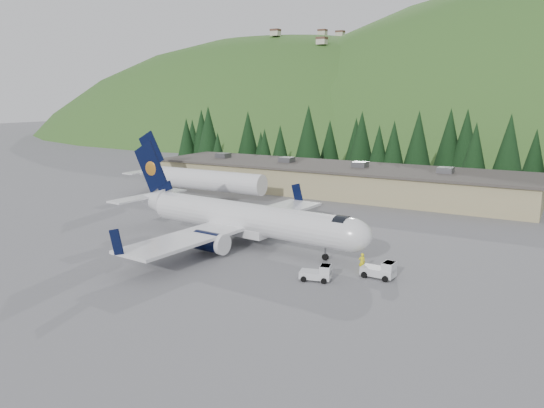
{
  "coord_description": "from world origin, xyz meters",
  "views": [
    {
      "loc": [
        33.31,
        -52.29,
        17.68
      ],
      "look_at": [
        0.0,
        6.0,
        4.0
      ],
      "focal_mm": 35.0,
      "sensor_mm": 36.0,
      "label": 1
    }
  ],
  "objects_px": {
    "baggage_tug_b": "(381,270)",
    "ramp_worker": "(362,262)",
    "second_airliner": "(195,178)",
    "airliner": "(240,218)",
    "terminal_building": "(334,179)",
    "baggage_tug_a": "(318,273)"
  },
  "relations": [
    {
      "from": "second_airliner",
      "to": "airliner",
      "type": "bearing_deg",
      "value": -42.53
    },
    {
      "from": "baggage_tug_a",
      "to": "ramp_worker",
      "type": "distance_m",
      "value": 5.57
    },
    {
      "from": "second_airliner",
      "to": "baggage_tug_a",
      "type": "height_order",
      "value": "second_airliner"
    },
    {
      "from": "airliner",
      "to": "baggage_tug_a",
      "type": "relative_size",
      "value": 10.97
    },
    {
      "from": "baggage_tug_b",
      "to": "ramp_worker",
      "type": "height_order",
      "value": "ramp_worker"
    },
    {
      "from": "baggage_tug_a",
      "to": "baggage_tug_b",
      "type": "xyz_separation_m",
      "value": [
        5.11,
        3.74,
        0.07
      ]
    },
    {
      "from": "baggage_tug_b",
      "to": "terminal_building",
      "type": "distance_m",
      "value": 47.45
    },
    {
      "from": "terminal_building",
      "to": "baggage_tug_a",
      "type": "bearing_deg",
      "value": -68.55
    },
    {
      "from": "baggage_tug_b",
      "to": "ramp_worker",
      "type": "xyz_separation_m",
      "value": [
        -2.42,
        1.12,
        0.17
      ]
    },
    {
      "from": "ramp_worker",
      "to": "baggage_tug_a",
      "type": "bearing_deg",
      "value": 26.47
    },
    {
      "from": "baggage_tug_b",
      "to": "ramp_worker",
      "type": "distance_m",
      "value": 2.67
    },
    {
      "from": "terminal_building",
      "to": "baggage_tug_b",
      "type": "bearing_deg",
      "value": -61.13
    },
    {
      "from": "airliner",
      "to": "terminal_building",
      "type": "height_order",
      "value": "airliner"
    },
    {
      "from": "second_airliner",
      "to": "baggage_tug_a",
      "type": "relative_size",
      "value": 8.42
    },
    {
      "from": "terminal_building",
      "to": "ramp_worker",
      "type": "distance_m",
      "value": 45.32
    },
    {
      "from": "airliner",
      "to": "ramp_worker",
      "type": "relative_size",
      "value": 18.82
    },
    {
      "from": "airliner",
      "to": "terminal_building",
      "type": "distance_m",
      "value": 38.12
    },
    {
      "from": "second_airliner",
      "to": "baggage_tug_a",
      "type": "distance_m",
      "value": 47.79
    },
    {
      "from": "baggage_tug_a",
      "to": "terminal_building",
      "type": "height_order",
      "value": "terminal_building"
    },
    {
      "from": "terminal_building",
      "to": "second_airliner",
      "type": "bearing_deg",
      "value": -141.22
    },
    {
      "from": "airliner",
      "to": "baggage_tug_b",
      "type": "height_order",
      "value": "airliner"
    },
    {
      "from": "second_airliner",
      "to": "ramp_worker",
      "type": "xyz_separation_m",
      "value": [
        40.39,
        -24.4,
        -2.37
      ]
    }
  ]
}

